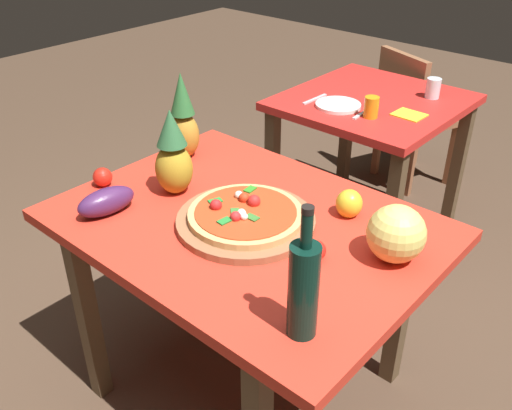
# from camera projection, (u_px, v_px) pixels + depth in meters

# --- Properties ---
(ground_plane) EXTENTS (10.00, 10.00, 0.00)m
(ground_plane) POSITION_uv_depth(u_px,v_px,m) (248.00, 383.00, 2.24)
(ground_plane) COLOR #4C3828
(display_table) EXTENTS (1.22, 0.91, 0.77)m
(display_table) POSITION_uv_depth(u_px,v_px,m) (246.00, 243.00, 1.89)
(display_table) COLOR brown
(display_table) RESTS_ON ground_plane
(background_table) EXTENTS (0.82, 0.86, 0.77)m
(background_table) POSITION_uv_depth(u_px,v_px,m) (371.00, 122.00, 2.87)
(background_table) COLOR brown
(background_table) RESTS_ON ground_plane
(dining_chair) EXTENTS (0.52, 0.52, 0.85)m
(dining_chair) POSITION_uv_depth(u_px,v_px,m) (411.00, 111.00, 3.44)
(dining_chair) COLOR #965D3C
(dining_chair) RESTS_ON ground_plane
(pizza_board) EXTENTS (0.45, 0.45, 0.02)m
(pizza_board) POSITION_uv_depth(u_px,v_px,m) (246.00, 221.00, 1.81)
(pizza_board) COLOR #965D3C
(pizza_board) RESTS_ON display_table
(pizza) EXTENTS (0.37, 0.37, 0.06)m
(pizza) POSITION_uv_depth(u_px,v_px,m) (245.00, 213.00, 1.80)
(pizza) COLOR tan
(pizza) RESTS_ON pizza_board
(wine_bottle) EXTENTS (0.08, 0.08, 0.36)m
(wine_bottle) POSITION_uv_depth(u_px,v_px,m) (303.00, 288.00, 1.32)
(wine_bottle) COLOR black
(wine_bottle) RESTS_ON display_table
(pineapple_left) EXTENTS (0.12, 0.12, 0.34)m
(pineapple_left) POSITION_uv_depth(u_px,v_px,m) (183.00, 120.00, 2.17)
(pineapple_left) COLOR #AC7F29
(pineapple_left) RESTS_ON display_table
(pineapple_right) EXTENTS (0.13, 0.13, 0.31)m
(pineapple_right) POSITION_uv_depth(u_px,v_px,m) (173.00, 156.00, 1.93)
(pineapple_right) COLOR #AC8C24
(pineapple_right) RESTS_ON display_table
(melon) EXTENTS (0.17, 0.17, 0.17)m
(melon) POSITION_uv_depth(u_px,v_px,m) (396.00, 234.00, 1.61)
(melon) COLOR #E6D76A
(melon) RESTS_ON display_table
(bell_pepper) EXTENTS (0.09, 0.09, 0.10)m
(bell_pepper) POSITION_uv_depth(u_px,v_px,m) (349.00, 204.00, 1.84)
(bell_pepper) COLOR gold
(bell_pepper) RESTS_ON display_table
(eggplant) EXTENTS (0.12, 0.21, 0.09)m
(eggplant) POSITION_uv_depth(u_px,v_px,m) (106.00, 201.00, 1.85)
(eggplant) COLOR #45224E
(eggplant) RESTS_ON display_table
(tomato_by_bottle) EXTENTS (0.07, 0.07, 0.07)m
(tomato_by_bottle) POSITION_uv_depth(u_px,v_px,m) (103.00, 177.00, 2.02)
(tomato_by_bottle) COLOR red
(tomato_by_bottle) RESTS_ON display_table
(tomato_near_board) EXTENTS (0.06, 0.06, 0.06)m
(tomato_near_board) POSITION_uv_depth(u_px,v_px,m) (316.00, 250.00, 1.64)
(tomato_near_board) COLOR red
(tomato_near_board) RESTS_ON display_table
(drinking_glass_juice) EXTENTS (0.07, 0.07, 0.10)m
(drinking_glass_juice) POSITION_uv_depth(u_px,v_px,m) (371.00, 107.00, 2.57)
(drinking_glass_juice) COLOR orange
(drinking_glass_juice) RESTS_ON background_table
(drinking_glass_water) EXTENTS (0.07, 0.07, 0.10)m
(drinking_glass_water) POSITION_uv_depth(u_px,v_px,m) (433.00, 88.00, 2.79)
(drinking_glass_water) COLOR silver
(drinking_glass_water) RESTS_ON background_table
(dinner_plate) EXTENTS (0.22, 0.22, 0.02)m
(dinner_plate) POSITION_uv_depth(u_px,v_px,m) (338.00, 105.00, 2.71)
(dinner_plate) COLOR white
(dinner_plate) RESTS_ON background_table
(fork_utensil) EXTENTS (0.02, 0.18, 0.01)m
(fork_utensil) POSITION_uv_depth(u_px,v_px,m) (315.00, 99.00, 2.79)
(fork_utensil) COLOR silver
(fork_utensil) RESTS_ON background_table
(knife_utensil) EXTENTS (0.03, 0.18, 0.01)m
(knife_utensil) POSITION_uv_depth(u_px,v_px,m) (363.00, 113.00, 2.63)
(knife_utensil) COLOR silver
(knife_utensil) RESTS_ON background_table
(napkin_folded) EXTENTS (0.14, 0.12, 0.01)m
(napkin_folded) POSITION_uv_depth(u_px,v_px,m) (409.00, 115.00, 2.61)
(napkin_folded) COLOR yellow
(napkin_folded) RESTS_ON background_table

